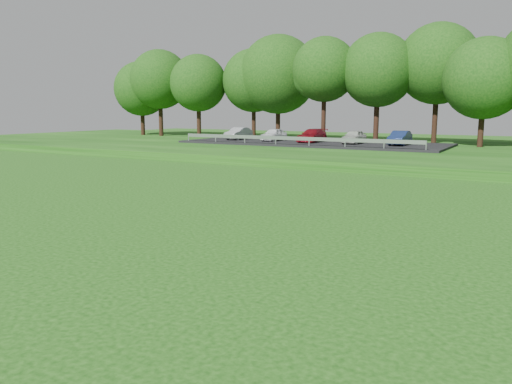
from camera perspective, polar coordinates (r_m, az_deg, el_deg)
The scene contains 1 object.
parking_lot at distance 46.22m, azimuth 6.33°, elevation 5.97°, with size 24.00×9.00×1.38m.
Camera 1 is at (-5.45, -9.44, 3.74)m, focal length 35.00 mm.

